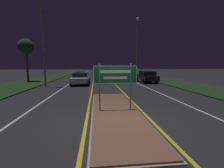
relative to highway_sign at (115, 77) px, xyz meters
name	(u,v)px	position (x,y,z in m)	size (l,w,h in m)	color
ground_plane	(119,121)	(0.00, -1.19, -1.69)	(160.00, 160.00, 0.00)	#232326
median_island	(115,111)	(0.00, 0.00, -1.64)	(2.24, 8.15, 0.10)	#999993
verge_left	(44,79)	(-9.50, 18.81, -1.65)	(5.00, 100.00, 0.08)	#1E3319
verge_right	(155,78)	(9.50, 18.81, -1.65)	(5.00, 100.00, 0.08)	#1E3319
centre_line_yellow_left	(94,76)	(-1.31, 23.81, -1.68)	(0.12, 70.00, 0.01)	gold
centre_line_yellow_right	(107,76)	(1.31, 23.81, -1.68)	(0.12, 70.00, 0.01)	gold
lane_line_white_left	(80,76)	(-4.20, 23.81, -1.68)	(0.12, 70.00, 0.01)	silver
lane_line_white_right	(121,76)	(4.20, 23.81, -1.68)	(0.12, 70.00, 0.01)	silver
edge_line_white_left	(65,77)	(-7.20, 23.81, -1.68)	(0.10, 70.00, 0.01)	silver
edge_line_white_right	(135,76)	(7.20, 23.81, -1.68)	(0.10, 70.00, 0.01)	silver
highway_sign	(115,77)	(0.00, 0.00, 0.00)	(2.05, 0.07, 2.22)	gray
streetlight_left_near	(42,22)	(-6.12, 9.04, 4.76)	(0.60, 0.60, 9.39)	gray
streetlight_right_near	(137,40)	(6.48, 19.93, 5.08)	(0.54, 0.54, 10.61)	gray
car_receding_0	(146,76)	(5.67, 12.08, -0.90)	(1.94, 4.48, 1.48)	black
car_receding_1	(113,73)	(2.41, 23.14, -0.95)	(1.99, 4.09, 1.35)	black
car_receding_2	(110,71)	(2.42, 30.23, -0.91)	(1.85, 4.78, 1.45)	silver
car_approaching_0	(81,78)	(-2.73, 10.96, -0.98)	(2.01, 4.47, 1.33)	silver
roadside_palm_left	(26,47)	(-10.07, 14.26, 2.98)	(1.96, 1.96, 5.65)	#4C3823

